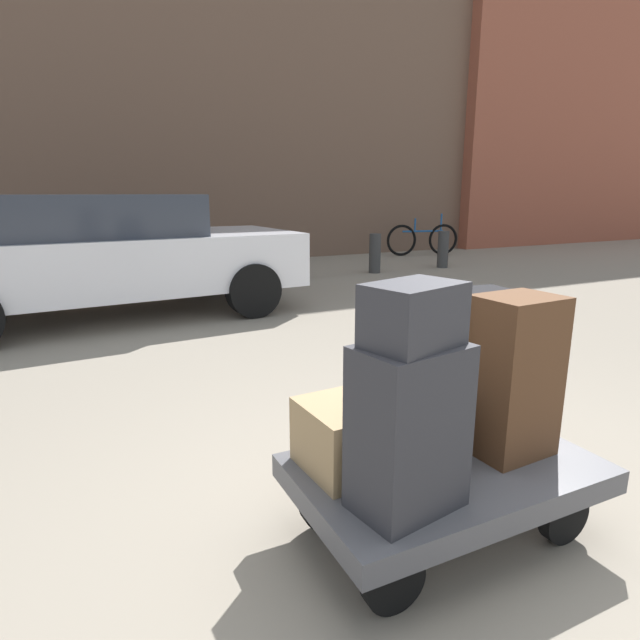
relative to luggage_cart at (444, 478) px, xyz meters
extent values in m
plane|color=gray|center=(0.00, 0.00, -0.27)|extent=(60.00, 60.00, 0.00)
cube|color=brown|center=(2.00, 9.89, 3.83)|extent=(24.00, 1.20, 8.21)
cube|color=brown|center=(14.00, 9.45, 3.42)|extent=(12.00, 1.00, 7.39)
cube|color=#4C4C51|center=(0.00, 0.00, 0.02)|extent=(1.26, 0.77, 0.10)
cylinder|color=black|center=(0.43, 0.26, -0.15)|extent=(0.24, 0.06, 0.24)
cylinder|color=black|center=(0.43, -0.26, -0.15)|extent=(0.24, 0.06, 0.24)
cylinder|color=black|center=(-0.43, 0.26, -0.15)|extent=(0.24, 0.06, 0.24)
cylinder|color=black|center=(-0.43, -0.26, -0.15)|extent=(0.24, 0.06, 0.24)
cube|color=#2D2D33|center=(-0.33, -0.18, 0.37)|extent=(0.42, 0.32, 0.60)
cube|color=#9E7F56|center=(-0.27, 0.16, 0.21)|extent=(0.60, 0.39, 0.28)
cube|color=#51331E|center=(0.31, -0.03, 0.42)|extent=(0.35, 0.28, 0.69)
cube|color=black|center=(0.25, 0.21, 0.41)|extent=(0.44, 0.27, 0.68)
cube|color=#2D2D33|center=(-0.33, -0.18, 0.78)|extent=(0.37, 0.30, 0.21)
cube|color=silver|center=(-0.88, 4.97, 0.37)|extent=(4.41, 2.09, 0.64)
cube|color=#2D333D|center=(-1.13, 4.95, 0.92)|extent=(2.51, 1.74, 0.46)
cylinder|color=black|center=(0.48, 5.91, 0.05)|extent=(0.65, 0.26, 0.64)
cylinder|color=black|center=(0.60, 4.21, 0.05)|extent=(0.65, 0.26, 0.64)
torus|color=black|center=(5.69, 8.54, 0.09)|extent=(0.71, 0.23, 0.72)
torus|color=black|center=(6.70, 8.30, 0.09)|extent=(0.71, 0.23, 0.72)
cylinder|color=#194C8C|center=(6.19, 8.42, 0.29)|extent=(0.98, 0.28, 0.04)
cylinder|color=#194C8C|center=(6.00, 8.47, 0.44)|extent=(0.05, 0.05, 0.30)
cylinder|color=#194C8C|center=(6.63, 8.32, 0.49)|extent=(0.05, 0.05, 0.40)
cylinder|color=#383838|center=(2.18, 6.57, 0.09)|extent=(0.21, 0.21, 0.71)
cylinder|color=#383838|center=(3.74, 6.57, 0.09)|extent=(0.21, 0.21, 0.71)
cylinder|color=#383838|center=(5.30, 6.57, 0.09)|extent=(0.21, 0.21, 0.71)
camera|label=1|loc=(-1.34, -1.54, 1.17)|focal=29.18mm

